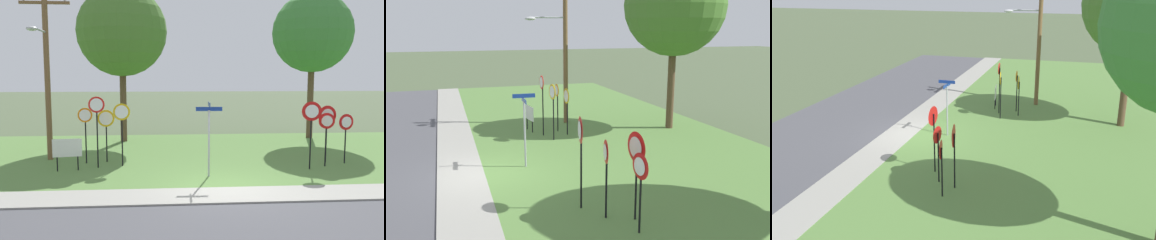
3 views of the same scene
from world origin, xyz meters
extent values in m
plane|color=#4C5B3D|center=(0.00, 0.00, 0.00)|extent=(160.00, 160.00, 0.00)
cube|color=#99968C|center=(0.00, -0.80, 0.03)|extent=(44.00, 1.60, 0.06)
cube|color=#567F3D|center=(0.00, 6.00, 0.02)|extent=(44.00, 12.00, 0.04)
cylinder|color=black|center=(-5.29, 4.10, 1.08)|extent=(0.06, 0.06, 2.09)
cylinder|color=orange|center=(-5.29, 4.06, 2.08)|extent=(0.60, 0.04, 0.60)
cylinder|color=white|center=(-5.29, 4.05, 2.08)|extent=(0.47, 0.02, 0.47)
cylinder|color=black|center=(-3.72, 3.48, 1.18)|extent=(0.06, 0.06, 2.27)
cylinder|color=gold|center=(-3.72, 3.44, 2.26)|extent=(0.68, 0.13, 0.68)
cylinder|color=white|center=(-3.72, 3.42, 2.26)|extent=(0.53, 0.09, 0.53)
cylinder|color=black|center=(-4.67, 3.22, 1.33)|extent=(0.06, 0.06, 2.59)
cylinder|color=red|center=(-4.67, 3.18, 2.58)|extent=(0.64, 0.04, 0.64)
cylinder|color=white|center=(-4.67, 3.16, 2.58)|extent=(0.50, 0.02, 0.50)
cylinder|color=black|center=(-4.46, 4.35, 1.00)|extent=(0.06, 0.06, 1.93)
cylinder|color=gold|center=(-4.46, 4.31, 1.91)|extent=(0.72, 0.07, 0.72)
cylinder|color=white|center=(-4.46, 4.29, 1.91)|extent=(0.56, 0.04, 0.56)
cylinder|color=black|center=(4.84, 3.49, 1.09)|extent=(0.06, 0.06, 2.09)
cone|color=red|center=(4.84, 3.45, 2.05)|extent=(0.83, 0.14, 0.83)
cone|color=silver|center=(4.84, 3.43, 2.05)|extent=(0.56, 0.09, 0.57)
cylinder|color=black|center=(5.57, 3.26, 0.95)|extent=(0.06, 0.06, 1.82)
cone|color=red|center=(5.57, 3.22, 1.79)|extent=(0.67, 0.13, 0.68)
cone|color=white|center=(5.57, 3.20, 1.79)|extent=(0.46, 0.08, 0.46)
cylinder|color=black|center=(4.52, 2.78, 1.01)|extent=(0.06, 0.06, 1.93)
cone|color=red|center=(4.52, 2.74, 1.91)|extent=(0.64, 0.14, 0.64)
cone|color=silver|center=(4.52, 2.71, 1.91)|extent=(0.43, 0.09, 0.44)
cylinder|color=black|center=(3.71, 2.34, 1.23)|extent=(0.06, 0.06, 2.38)
cone|color=red|center=(3.71, 2.30, 2.34)|extent=(0.76, 0.14, 0.76)
cone|color=white|center=(3.71, 2.28, 2.34)|extent=(0.51, 0.09, 0.52)
cylinder|color=#9EA0A8|center=(-0.40, 1.54, 1.24)|extent=(0.07, 0.07, 2.41)
cylinder|color=#9EA0A8|center=(-0.40, 1.54, 2.46)|extent=(0.09, 0.09, 0.03)
cube|color=navy|center=(-0.40, 1.54, 2.52)|extent=(0.96, 0.05, 0.15)
cube|color=navy|center=(-0.40, 1.54, 2.69)|extent=(0.04, 0.82, 0.15)
cylinder|color=brown|center=(-7.02, 5.03, 3.87)|extent=(0.24, 0.24, 7.67)
cube|color=brown|center=(-7.02, 5.03, 6.79)|extent=(2.10, 0.12, 0.12)
cylinder|color=gray|center=(-7.87, 5.03, 6.89)|extent=(0.09, 0.09, 0.10)
cylinder|color=gray|center=(-6.17, 5.03, 6.89)|extent=(0.09, 0.09, 0.10)
cylinder|color=#9EA0A8|center=(-7.02, 4.11, 5.56)|extent=(0.08, 1.83, 0.08)
ellipsoid|color=#B7B7BC|center=(-7.02, 3.19, 5.50)|extent=(0.40, 0.56, 0.18)
cylinder|color=black|center=(-6.14, 2.73, 0.32)|extent=(0.05, 0.05, 0.55)
cylinder|color=black|center=(-5.38, 2.84, 0.32)|extent=(0.05, 0.05, 0.55)
cube|color=white|center=(-5.76, 2.79, 0.94)|extent=(1.09, 0.19, 0.70)
cylinder|color=brown|center=(-4.23, 9.72, 2.47)|extent=(0.36, 0.36, 4.86)
sphere|color=#47752D|center=(-4.23, 9.72, 6.13)|extent=(4.92, 4.92, 4.92)
cylinder|color=brown|center=(6.66, 10.20, 2.54)|extent=(0.36, 0.36, 5.01)
sphere|color=#3D7F38|center=(6.66, 10.20, 6.20)|extent=(4.60, 4.60, 4.60)
camera|label=1|loc=(-2.12, -12.68, 3.72)|focal=37.26mm
camera|label=2|loc=(14.37, -1.20, 5.11)|focal=39.49mm
camera|label=3|loc=(18.47, 7.67, 7.30)|focal=40.65mm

